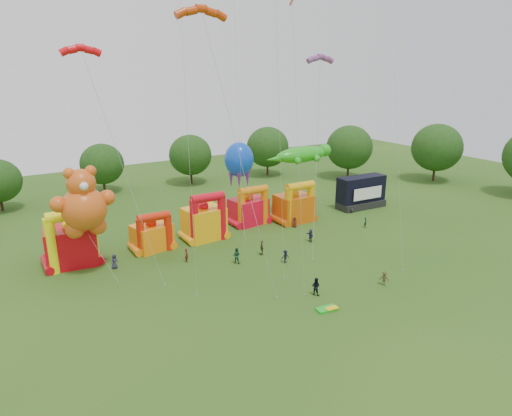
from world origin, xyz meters
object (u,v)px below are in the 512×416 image
bouncy_castle_0 (71,243)px  stage_trailer (361,192)px  gecko_kite (308,171)px  bouncy_castle_2 (205,221)px  octopus_kite (241,185)px  teddy_bear_kite (88,216)px  spectator_4 (262,248)px  spectator_0 (114,261)px

bouncy_castle_0 → stage_trailer: size_ratio=0.85×
stage_trailer → gecko_kite: gecko_kite is taller
bouncy_castle_2 → octopus_kite: octopus_kite is taller
teddy_bear_kite → octopus_kite: 21.99m
bouncy_castle_0 → teddy_bear_kite: 5.92m
stage_trailer → octopus_kite: octopus_kite is taller
stage_trailer → spectator_4: size_ratio=4.46×
octopus_kite → spectator_0: octopus_kite is taller
teddy_bear_kite → spectator_0: (2.37, 0.25, -6.00)m
bouncy_castle_2 → gecko_kite: bearing=5.8°
gecko_kite → spectator_4: size_ratio=6.38×
bouncy_castle_0 → spectator_0: size_ratio=4.07×
gecko_kite → spectator_4: (-14.75, -10.46, -5.80)m
bouncy_castle_0 → bouncy_castle_2: bearing=-1.3°
spectator_4 → spectator_0: bearing=-73.5°
stage_trailer → octopus_kite: 22.07m
gecko_kite → octopus_kite: size_ratio=0.98×
teddy_bear_kite → octopus_kite: (21.48, 4.69, -0.49)m
octopus_kite → spectator_4: 11.45m
teddy_bear_kite → spectator_4: (18.97, -5.06, -5.93)m
teddy_bear_kite → gecko_kite: teddy_bear_kite is taller
stage_trailer → teddy_bear_kite: bearing=-175.6°
stage_trailer → spectator_0: bearing=-175.7°
bouncy_castle_0 → gecko_kite: size_ratio=0.59×
gecko_kite → bouncy_castle_2: bearing=-174.2°
bouncy_castle_2 → stage_trailer: (27.87, -0.20, 0.02)m
teddy_bear_kite → gecko_kite: size_ratio=1.03×
stage_trailer → bouncy_castle_0: bearing=179.3°
spectator_0 → spectator_4: (16.59, -5.31, 0.07)m
gecko_kite → spectator_0: 32.30m
bouncy_castle_2 → stage_trailer: size_ratio=0.79×
teddy_bear_kite → spectator_4: 20.51m
bouncy_castle_2 → gecko_kite: size_ratio=0.56×
bouncy_castle_0 → bouncy_castle_2: size_ratio=1.07×
octopus_kite → spectator_0: 20.37m
stage_trailer → octopus_kite: (-21.69, 1.36, 3.85)m
teddy_bear_kite → gecko_kite: 34.14m
bouncy_castle_0 → stage_trailer: 44.68m
bouncy_castle_2 → bouncy_castle_0: bearing=178.7°
stage_trailer → bouncy_castle_2: bearing=179.6°
bouncy_castle_0 → spectator_4: size_ratio=3.78×
bouncy_castle_2 → teddy_bear_kite: teddy_bear_kite is taller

